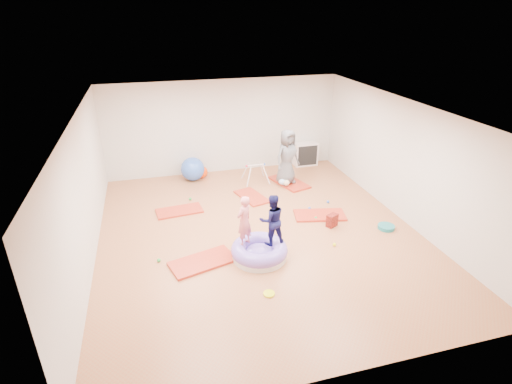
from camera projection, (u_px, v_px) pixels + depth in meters
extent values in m
cube|color=#AB5D38|center=(259.00, 233.00, 9.04)|extent=(7.00, 8.00, 0.01)
cube|color=white|center=(260.00, 111.00, 7.86)|extent=(7.00, 8.00, 0.01)
cube|color=beige|center=(224.00, 127.00, 11.95)|extent=(7.00, 0.01, 2.80)
cube|color=beige|center=(347.00, 296.00, 4.95)|extent=(7.00, 0.01, 2.80)
cube|color=beige|center=(83.00, 195.00, 7.61)|extent=(0.01, 8.00, 2.80)
cube|color=beige|center=(404.00, 161.00, 9.28)|extent=(0.01, 8.00, 2.80)
cube|color=red|center=(203.00, 262.00, 7.98)|extent=(1.40, 0.97, 0.05)
cube|color=red|center=(179.00, 211.00, 9.99)|extent=(1.17, 0.68, 0.05)
cube|color=red|center=(252.00, 197.00, 10.74)|extent=(0.82, 1.19, 0.05)
cube|color=red|center=(320.00, 215.00, 9.78)|extent=(1.33, 0.86, 0.05)
cube|color=red|center=(289.00, 182.00, 11.61)|extent=(0.98, 1.41, 0.05)
cylinder|color=silver|center=(259.00, 254.00, 8.15)|extent=(1.12, 1.12, 0.13)
torus|color=#7E60D0|center=(259.00, 250.00, 8.10)|extent=(1.16, 1.16, 0.31)
ellipsoid|color=#7E60D0|center=(259.00, 253.00, 8.13)|extent=(0.61, 0.61, 0.28)
imported|color=#E27175|center=(244.00, 219.00, 7.86)|extent=(0.47, 0.44, 1.07)
imported|color=#121245|center=(272.00, 218.00, 7.88)|extent=(0.53, 0.42, 1.08)
imported|color=#555559|center=(287.00, 157.00, 11.20)|extent=(0.90, 0.74, 1.57)
ellipsoid|color=#A7CAF0|center=(285.00, 181.00, 11.35)|extent=(0.35, 0.23, 0.20)
sphere|color=beige|center=(287.00, 183.00, 11.20)|extent=(0.16, 0.16, 0.16)
sphere|color=green|center=(159.00, 260.00, 8.01)|extent=(0.08, 0.08, 0.08)
sphere|color=green|center=(316.00, 218.00, 9.62)|extent=(0.08, 0.08, 0.08)
sphere|color=green|center=(190.00, 199.00, 10.58)|extent=(0.08, 0.08, 0.08)
sphere|color=green|center=(269.00, 236.00, 8.85)|extent=(0.08, 0.08, 0.08)
sphere|color=blue|center=(328.00, 202.00, 10.42)|extent=(0.08, 0.08, 0.08)
sphere|color=#F3FC15|center=(334.00, 245.00, 8.54)|extent=(0.08, 0.08, 0.08)
sphere|color=blue|center=(310.00, 208.00, 10.08)|extent=(0.08, 0.08, 0.08)
sphere|color=blue|center=(193.00, 169.00, 11.70)|extent=(0.69, 0.69, 0.69)
sphere|color=#FB3F05|center=(201.00, 172.00, 11.92)|extent=(0.37, 0.37, 0.37)
cylinder|color=silver|center=(249.00, 177.00, 11.30)|extent=(0.21, 0.21, 0.55)
cylinder|color=silver|center=(245.00, 171.00, 11.71)|extent=(0.21, 0.21, 0.55)
cylinder|color=silver|center=(266.00, 175.00, 11.42)|extent=(0.21, 0.21, 0.55)
cylinder|color=silver|center=(262.00, 169.00, 11.83)|extent=(0.21, 0.21, 0.55)
cylinder|color=silver|center=(256.00, 165.00, 11.46)|extent=(0.53, 0.03, 0.03)
sphere|color=red|center=(247.00, 166.00, 11.40)|extent=(0.06, 0.06, 0.06)
sphere|color=blue|center=(264.00, 164.00, 11.53)|extent=(0.06, 0.06, 0.06)
cube|color=silver|center=(306.00, 154.00, 12.83)|extent=(0.74, 0.36, 0.74)
cube|color=black|center=(308.00, 156.00, 12.68)|extent=(0.64, 0.02, 0.64)
cube|color=silver|center=(306.00, 154.00, 12.78)|extent=(0.02, 0.25, 0.65)
cube|color=silver|center=(306.00, 154.00, 12.78)|extent=(0.65, 0.25, 0.02)
cylinder|color=#1C7478|center=(386.00, 227.00, 9.21)|extent=(0.38, 0.38, 0.08)
cube|color=red|center=(332.00, 220.00, 9.27)|extent=(0.31, 0.27, 0.30)
cylinder|color=#F3FC15|center=(269.00, 294.00, 7.11)|extent=(0.21, 0.21, 0.03)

